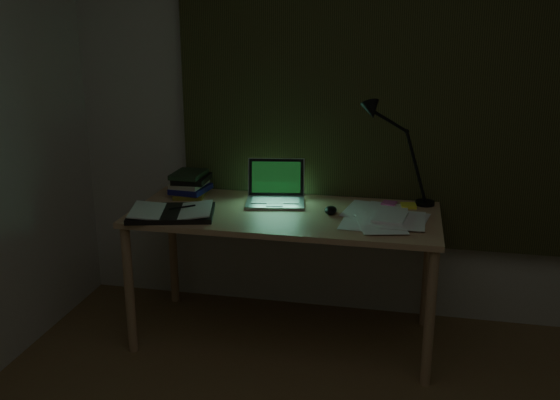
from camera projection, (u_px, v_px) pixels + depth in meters
The scene contains 11 objects.
wall_back at pixel (380, 101), 3.38m from camera, with size 3.50×0.00×2.50m, color beige.
curtain at pixel (381, 64), 3.28m from camera, with size 2.20×0.06×2.00m, color #2B2D16.
desk at pixel (285, 276), 3.32m from camera, with size 1.58×0.69×0.72m, color tan, non-canonical shape.
laptop at pixel (275, 184), 3.31m from camera, with size 0.31×0.35×0.22m, color #B1B1B6, non-canonical shape.
open_textbook at pixel (172, 212), 3.16m from camera, with size 0.42×0.30×0.04m, color silver, non-canonical shape.
book_stack at pixel (190, 183), 3.49m from camera, with size 0.18×0.21×0.14m, color silver, non-canonical shape.
loose_papers at pixel (380, 216), 3.12m from camera, with size 0.35×0.37×0.02m, color white, non-canonical shape.
mouse at pixel (331, 210), 3.19m from camera, with size 0.06×0.10×0.04m, color black.
sticky_yellow at pixel (409, 206), 3.30m from camera, with size 0.08×0.08×0.02m, color #FFF635.
sticky_pink at pixel (389, 204), 3.33m from camera, with size 0.07×0.07×0.02m, color #EE5CB1.
desk_lamp at pixel (428, 154), 3.26m from camera, with size 0.37×0.29×0.55m, color black, non-canonical shape.
Camera 1 is at (0.16, -1.43, 1.71)m, focal length 40.00 mm.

